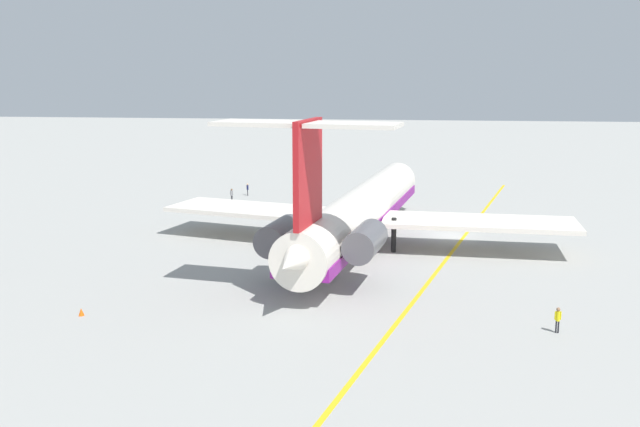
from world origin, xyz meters
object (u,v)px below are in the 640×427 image
Objects in this scene: safety_cone_nose at (81,312)px; ground_crew_portside at (232,193)px; main_jetliner at (358,212)px; ground_crew_near_tail at (558,317)px; ground_crew_near_nose at (248,188)px.

ground_crew_portside is at bearing 0.64° from safety_cone_nose.
main_jetliner is 83.06× the size of safety_cone_nose.
safety_cone_nose is at bearing 149.14° from main_jetliner.
ground_crew_near_tail is (-20.59, -14.43, -2.54)m from main_jetliner.
safety_cone_nose is at bearing 86.86° from ground_crew_near_tail.
ground_crew_near_nose is 0.98× the size of ground_crew_near_tail.
ground_crew_near_nose reaches higher than safety_cone_nose.
ground_crew_near_tail reaches higher than ground_crew_portside.
safety_cone_nose is at bearing -108.09° from ground_crew_near_nose.
ground_crew_near_tail is 3.13× the size of safety_cone_nose.
safety_cone_nose is (-21.26, 17.66, -3.36)m from main_jetliner.
main_jetliner is 26.86× the size of ground_crew_portside.
main_jetliner is 26.50× the size of ground_crew_near_tail.
ground_crew_near_nose is at bearing 28.59° from ground_crew_near_tail.
ground_crew_portside is (23.36, 18.16, -2.56)m from main_jetliner.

